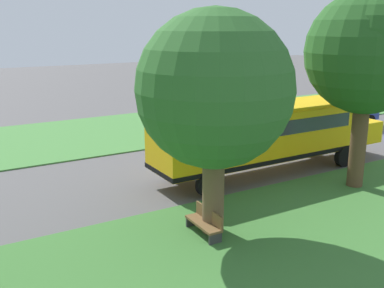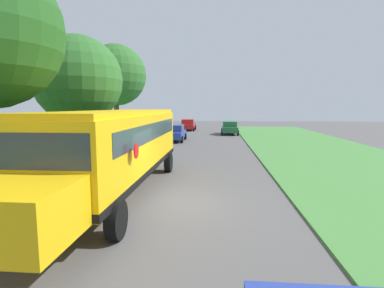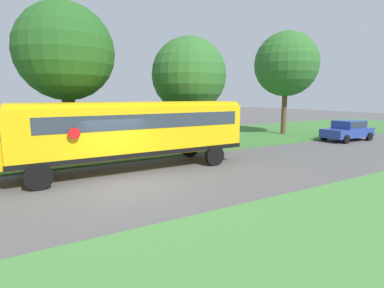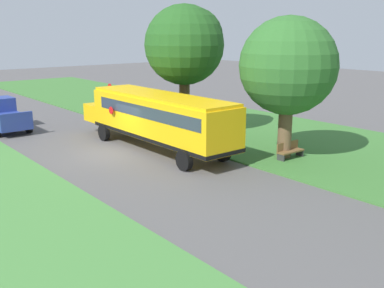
{
  "view_description": "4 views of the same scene",
  "coord_description": "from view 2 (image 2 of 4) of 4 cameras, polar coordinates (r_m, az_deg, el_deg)",
  "views": [
    {
      "loc": [
        -17.89,
        14.15,
        6.71
      ],
      "look_at": [
        0.1,
        3.53,
        1.15
      ],
      "focal_mm": 42.0,
      "sensor_mm": 36.0,
      "label": 1
    },
    {
      "loc": [
        1.42,
        -9.88,
        3.3
      ],
      "look_at": [
        0.07,
        5.52,
        1.38
      ],
      "focal_mm": 28.0,
      "sensor_mm": 36.0,
      "label": 2
    },
    {
      "loc": [
        11.01,
        -3.41,
        3.46
      ],
      "look_at": [
        -1.75,
        4.07,
        1.07
      ],
      "focal_mm": 28.0,
      "sensor_mm": 36.0,
      "label": 3
    },
    {
      "loc": [
        11.62,
        21.1,
        6.49
      ],
      "look_at": [
        -1.61,
        4.93,
        1.22
      ],
      "focal_mm": 42.0,
      "sensor_mm": 36.0,
      "label": 4
    }
  ],
  "objects": [
    {
      "name": "park_bench",
      "position": [
        18.8,
        -20.01,
        -1.98
      ],
      "size": [
        1.61,
        0.54,
        0.92
      ],
      "color": "brown",
      "rests_on": "ground"
    },
    {
      "name": "car_green_middle",
      "position": [
        36.32,
        7.19,
        3.22
      ],
      "size": [
        2.02,
        4.4,
        1.56
      ],
      "color": "#236038",
      "rests_on": "ground"
    },
    {
      "name": "school_bus",
      "position": [
        11.6,
        -13.94,
        0.07
      ],
      "size": [
        2.84,
        12.42,
        3.16
      ],
      "color": "yellow",
      "rests_on": "ground"
    },
    {
      "name": "oak_tree_roadside_mid",
      "position": [
        18.29,
        -20.99,
        11.54
      ],
      "size": [
        4.92,
        4.92,
        7.27
      ],
      "color": "brown",
      "rests_on": "ground"
    },
    {
      "name": "oak_tree_far_end",
      "position": [
        28.83,
        -14.51,
        12.56
      ],
      "size": [
        5.54,
        5.54,
        8.94
      ],
      "color": "brown",
      "rests_on": "ground"
    },
    {
      "name": "car_blue_nearest",
      "position": [
        29.03,
        -3.37,
        2.3
      ],
      "size": [
        2.02,
        4.4,
        1.56
      ],
      "color": "#283D93",
      "rests_on": "ground"
    },
    {
      "name": "car_red_furthest",
      "position": [
        42.15,
        -0.74,
        3.81
      ],
      "size": [
        2.02,
        4.4,
        1.56
      ],
      "color": "#B21E1E",
      "rests_on": "ground"
    },
    {
      "name": "ground_plane",
      "position": [
        10.51,
        -3.08,
        -11.22
      ],
      "size": [
        120.0,
        120.0,
        0.0
      ],
      "primitive_type": "plane",
      "color": "#565454"
    }
  ]
}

